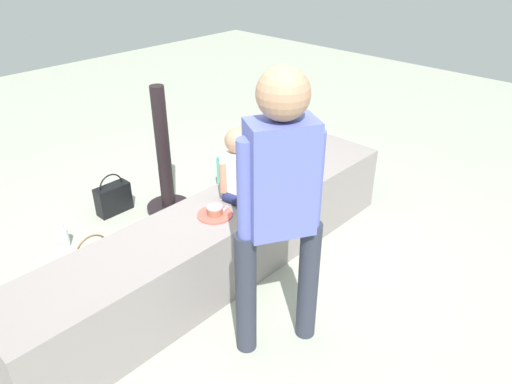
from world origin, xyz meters
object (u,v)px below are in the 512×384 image
Objects in this scene: child_seated at (240,169)px; adult_standing at (280,196)px; gift_bag at (231,171)px; water_bottle_near_gift at (64,236)px; water_bottle_far_side at (143,244)px; party_cup_red at (223,206)px; handbag_brown_canvas at (95,265)px; handbag_black_leather at (113,198)px; cake_plate at (215,212)px.

adult_standing is (-0.40, -0.68, 0.23)m from child_seated.
gift_bag reaches higher than water_bottle_near_gift.
water_bottle_far_side reaches higher than party_cup_red.
water_bottle_far_side is (-1.14, -0.27, -0.06)m from gift_bag.
water_bottle_near_gift is 0.51× the size of handbag_brown_canvas.
handbag_brown_canvas reaches higher than handbag_black_leather.
gift_bag is 1.99× the size of water_bottle_near_gift.
cake_plate reaches higher than party_cup_red.
adult_standing is 2.00m from gift_bag.
gift_bag is at bearing 10.92° from handbag_brown_canvas.
water_bottle_near_gift is 0.62m from water_bottle_far_side.
adult_standing reaches higher than party_cup_red.
party_cup_red is (0.61, 0.61, -0.48)m from cake_plate.
gift_bag is at bearing 54.13° from adult_standing.
adult_standing reaches higher than handbag_brown_canvas.
child_seated reaches higher than gift_bag.
gift_bag is at bearing 42.06° from cake_plate.
party_cup_red is at bearing 59.13° from adult_standing.
handbag_black_leather is at bearing 156.91° from gift_bag.
party_cup_red is at bearing 58.38° from child_seated.
child_seated is 2.16× the size of cake_plate.
cake_plate is 0.60× the size of gift_bag.
child_seated is 0.33m from cake_plate.
adult_standing reaches higher than water_bottle_far_side.
handbag_brown_canvas is at bearing -177.81° from party_cup_red.
handbag_black_leather is at bearing 50.82° from handbag_brown_canvas.
child_seated is 1.15m from handbag_brown_canvas.
water_bottle_near_gift is (-0.79, 1.06, -0.64)m from child_seated.
party_cup_red is (-0.34, -0.25, -0.12)m from gift_bag.
adult_standing is 4.27× the size of handbag_brown_canvas.
handbag_black_leather is (-0.95, 0.40, -0.04)m from gift_bag.
water_bottle_near_gift is (-1.47, 0.25, -0.08)m from gift_bag.
handbag_brown_canvas is (-0.44, 1.20, -0.82)m from adult_standing.
child_seated is 1.20m from gift_bag.
water_bottle_near_gift is at bearing 115.16° from cake_plate.
child_seated is at bearing 9.55° from cake_plate.
child_seated is 1.28× the size of gift_bag.
cake_plate is 0.61× the size of handbag_brown_canvas.
water_bottle_near_gift is at bearing 122.56° from water_bottle_far_side.
handbag_brown_canvas is at bearing 110.07° from adult_standing.
adult_standing is at bearing -125.87° from gift_bag.
water_bottle_near_gift is at bearing 102.60° from adult_standing.
water_bottle_far_side is at bearing 2.73° from handbag_brown_canvas.
water_bottle_near_gift is at bearing 84.76° from handbag_brown_canvas.
child_seated is 0.31× the size of adult_standing.
party_cup_red is 0.30× the size of handbag_black_leather.
cake_plate is 1.32m from handbag_black_leather.
cake_plate is 0.99× the size of water_bottle_far_side.
water_bottle_near_gift is 0.55m from handbag_brown_canvas.
child_seated reaches higher than cake_plate.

